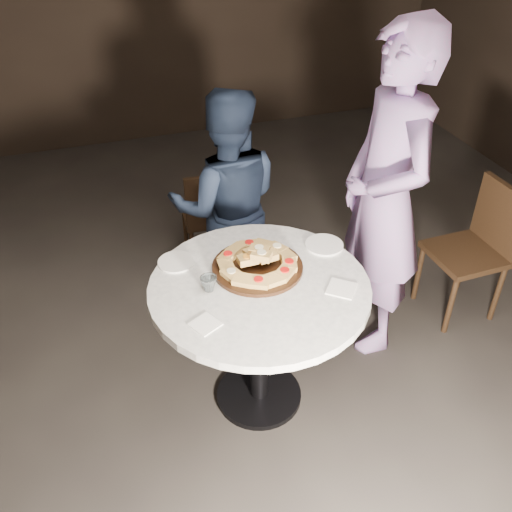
{
  "coord_description": "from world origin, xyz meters",
  "views": [
    {
      "loc": [
        -0.73,
        -2.08,
        2.45
      ],
      "look_at": [
        -0.05,
        -0.06,
        0.91
      ],
      "focal_mm": 40.0,
      "sensor_mm": 36.0,
      "label": 1
    }
  ],
  "objects_px": {
    "focaccia_pile": "(258,260)",
    "table": "(259,308)",
    "serving_board": "(257,267)",
    "diner_navy": "(227,206)",
    "chair_far": "(211,212)",
    "chair_right": "(479,242)",
    "water_glass": "(209,283)",
    "diner_teal": "(385,199)"
  },
  "relations": [
    {
      "from": "diner_teal",
      "to": "table",
      "type": "bearing_deg",
      "value": -66.19
    },
    {
      "from": "focaccia_pile",
      "to": "chair_right",
      "type": "distance_m",
      "value": 1.53
    },
    {
      "from": "table",
      "to": "diner_teal",
      "type": "relative_size",
      "value": 0.63
    },
    {
      "from": "chair_far",
      "to": "chair_right",
      "type": "height_order",
      "value": "chair_right"
    },
    {
      "from": "table",
      "to": "diner_navy",
      "type": "xyz_separation_m",
      "value": [
        0.09,
        0.84,
        0.08
      ]
    },
    {
      "from": "serving_board",
      "to": "chair_far",
      "type": "relative_size",
      "value": 0.57
    },
    {
      "from": "serving_board",
      "to": "focaccia_pile",
      "type": "relative_size",
      "value": 1.12
    },
    {
      "from": "focaccia_pile",
      "to": "chair_far",
      "type": "xyz_separation_m",
      "value": [
        0.05,
        1.12,
        -0.39
      ]
    },
    {
      "from": "focaccia_pile",
      "to": "chair_far",
      "type": "height_order",
      "value": "focaccia_pile"
    },
    {
      "from": "diner_teal",
      "to": "serving_board",
      "type": "bearing_deg",
      "value": -73.44
    },
    {
      "from": "serving_board",
      "to": "diner_navy",
      "type": "distance_m",
      "value": 0.73
    },
    {
      "from": "table",
      "to": "diner_teal",
      "type": "bearing_deg",
      "value": 20.39
    },
    {
      "from": "serving_board",
      "to": "chair_right",
      "type": "distance_m",
      "value": 1.53
    },
    {
      "from": "chair_right",
      "to": "diner_navy",
      "type": "height_order",
      "value": "diner_navy"
    },
    {
      "from": "focaccia_pile",
      "to": "diner_navy",
      "type": "xyz_separation_m",
      "value": [
        0.05,
        0.72,
        -0.12
      ]
    },
    {
      "from": "table",
      "to": "focaccia_pile",
      "type": "height_order",
      "value": "focaccia_pile"
    },
    {
      "from": "focaccia_pile",
      "to": "chair_right",
      "type": "xyz_separation_m",
      "value": [
        1.48,
        0.18,
        -0.34
      ]
    },
    {
      "from": "table",
      "to": "chair_far",
      "type": "distance_m",
      "value": 1.26
    },
    {
      "from": "focaccia_pile",
      "to": "table",
      "type": "bearing_deg",
      "value": -104.91
    },
    {
      "from": "serving_board",
      "to": "chair_far",
      "type": "height_order",
      "value": "serving_board"
    },
    {
      "from": "table",
      "to": "chair_far",
      "type": "bearing_deg",
      "value": 86.31
    },
    {
      "from": "table",
      "to": "water_glass",
      "type": "xyz_separation_m",
      "value": [
        -0.23,
        0.04,
        0.18
      ]
    },
    {
      "from": "table",
      "to": "diner_teal",
      "type": "height_order",
      "value": "diner_teal"
    },
    {
      "from": "focaccia_pile",
      "to": "water_glass",
      "type": "bearing_deg",
      "value": -162.73
    },
    {
      "from": "serving_board",
      "to": "chair_right",
      "type": "relative_size",
      "value": 0.51
    },
    {
      "from": "focaccia_pile",
      "to": "chair_far",
      "type": "relative_size",
      "value": 0.51
    },
    {
      "from": "serving_board",
      "to": "diner_navy",
      "type": "height_order",
      "value": "diner_navy"
    },
    {
      "from": "focaccia_pile",
      "to": "water_glass",
      "type": "relative_size",
      "value": 5.03
    },
    {
      "from": "diner_teal",
      "to": "chair_far",
      "type": "bearing_deg",
      "value": -139.05
    },
    {
      "from": "focaccia_pile",
      "to": "chair_right",
      "type": "bearing_deg",
      "value": 6.97
    },
    {
      "from": "water_glass",
      "to": "diner_navy",
      "type": "height_order",
      "value": "diner_navy"
    },
    {
      "from": "table",
      "to": "chair_far",
      "type": "xyz_separation_m",
      "value": [
        0.08,
        1.24,
        -0.19
      ]
    },
    {
      "from": "serving_board",
      "to": "diner_navy",
      "type": "xyz_separation_m",
      "value": [
        0.05,
        0.73,
        -0.08
      ]
    },
    {
      "from": "serving_board",
      "to": "water_glass",
      "type": "xyz_separation_m",
      "value": [
        -0.26,
        -0.08,
        0.03
      ]
    },
    {
      "from": "diner_navy",
      "to": "chair_right",
      "type": "bearing_deg",
      "value": 172.08
    },
    {
      "from": "chair_far",
      "to": "diner_teal",
      "type": "bearing_deg",
      "value": 131.09
    },
    {
      "from": "chair_far",
      "to": "diner_navy",
      "type": "distance_m",
      "value": 0.48
    },
    {
      "from": "serving_board",
      "to": "chair_far",
      "type": "bearing_deg",
      "value": 87.47
    },
    {
      "from": "focaccia_pile",
      "to": "water_glass",
      "type": "xyz_separation_m",
      "value": [
        -0.27,
        -0.08,
        -0.01
      ]
    },
    {
      "from": "table",
      "to": "focaccia_pile",
      "type": "relative_size",
      "value": 3.0
    },
    {
      "from": "focaccia_pile",
      "to": "water_glass",
      "type": "height_order",
      "value": "focaccia_pile"
    },
    {
      "from": "serving_board",
      "to": "diner_navy",
      "type": "relative_size",
      "value": 0.31
    }
  ]
}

